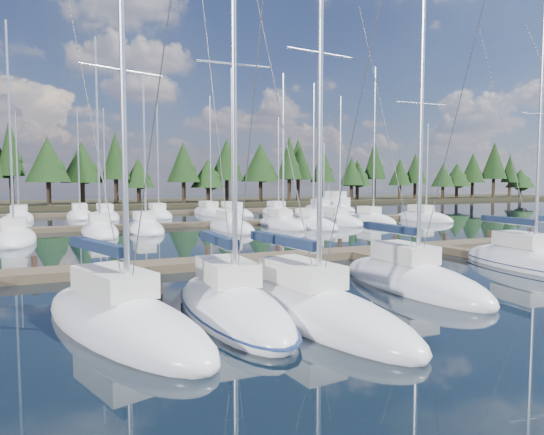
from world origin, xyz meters
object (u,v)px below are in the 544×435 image
front_sailboat_1 (231,306)px  front_sailboat_4 (527,262)px  front_sailboat_0 (120,321)px  front_sailboat_2 (309,309)px  main_dock (356,254)px  motor_yacht_right (333,207)px  front_sailboat_3 (410,280)px

front_sailboat_1 → front_sailboat_4: 16.08m
front_sailboat_0 → front_sailboat_2: (5.44, -1.06, 0.01)m
main_dock → front_sailboat_2: size_ratio=3.08×
front_sailboat_1 → front_sailboat_0: bearing=-176.2°
motor_yacht_right → front_sailboat_3: bearing=-118.4°
front_sailboat_0 → motor_yacht_right: front_sailboat_0 is taller
front_sailboat_0 → front_sailboat_3: front_sailboat_3 is taller
main_dock → front_sailboat_4: (5.76, -6.14, 0.09)m
front_sailboat_2 → front_sailboat_1: bearing=148.2°
front_sailboat_1 → motor_yacht_right: bearing=55.3°
front_sailboat_1 → main_dock: bearing=38.5°
front_sailboat_4 → front_sailboat_2: bearing=-166.8°
front_sailboat_0 → front_sailboat_1: bearing=3.8°
motor_yacht_right → front_sailboat_2: bearing=-122.3°
front_sailboat_0 → motor_yacht_right: size_ratio=1.32×
main_dock → motor_yacht_right: bearing=59.9°
front_sailboat_3 → front_sailboat_4: 8.20m
front_sailboat_1 → front_sailboat_4: size_ratio=1.04×
front_sailboat_3 → main_dock: bearing=71.9°
front_sailboat_0 → front_sailboat_4: size_ratio=0.97×
front_sailboat_2 → main_dock: bearing=49.2°
front_sailboat_2 → front_sailboat_3: bearing=20.6°
front_sailboat_2 → front_sailboat_4: (13.88, 3.25, -0.01)m
main_dock → front_sailboat_0: 15.91m
front_sailboat_2 → front_sailboat_3: (5.75, 2.16, -0.01)m
front_sailboat_1 → front_sailboat_2: (2.08, -1.29, 0.00)m
front_sailboat_0 → front_sailboat_4: (19.32, 2.19, 0.00)m
front_sailboat_4 → motor_yacht_right: size_ratio=1.37×
front_sailboat_4 → front_sailboat_3: bearing=-172.4°
main_dock → front_sailboat_2: front_sailboat_2 is taller
main_dock → front_sailboat_1: size_ratio=3.17×
main_dock → front_sailboat_3: (-2.37, -7.23, 0.08)m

